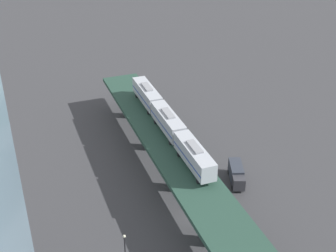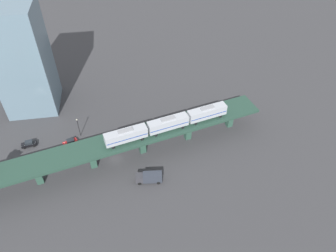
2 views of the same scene
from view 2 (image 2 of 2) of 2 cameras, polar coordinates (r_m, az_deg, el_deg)
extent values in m
plane|color=#38383A|center=(98.65, -9.10, -5.75)|extent=(400.00, 400.00, 0.00)
cube|color=#244135|center=(93.57, -9.56, -2.92)|extent=(30.19, 91.33, 0.80)
cube|color=#2D5142|center=(107.43, 10.74, 1.40)|extent=(2.18, 2.18, 6.59)
cube|color=#2D5142|center=(101.49, 3.48, -0.74)|extent=(2.18, 2.18, 6.59)
cube|color=#2D5142|center=(97.51, -4.52, -3.08)|extent=(2.18, 2.18, 6.59)
cube|color=#2D5142|center=(95.74, -13.05, -5.50)|extent=(2.18, 2.18, 6.59)
cube|color=#2D5142|center=(96.31, -21.76, -7.83)|extent=(2.18, 2.18, 6.59)
cube|color=#ADB2BA|center=(98.11, 6.81, 2.37)|extent=(5.59, 12.32, 3.10)
cube|color=navy|center=(98.30, 6.80, 2.24)|extent=(5.57, 12.10, 0.24)
cube|color=gray|center=(97.00, 6.90, 3.15)|extent=(2.37, 4.41, 0.36)
cylinder|color=black|center=(100.47, 9.15, 1.63)|extent=(0.41, 0.87, 0.84)
cylinder|color=black|center=(101.97, 8.49, 2.45)|extent=(0.41, 0.87, 0.84)
cylinder|color=black|center=(97.14, 4.85, 0.39)|extent=(0.41, 0.87, 0.84)
cylinder|color=black|center=(98.69, 4.24, 1.25)|extent=(0.41, 0.87, 0.84)
cube|color=#ADB2BA|center=(93.78, 0.00, 0.47)|extent=(5.59, 12.32, 3.10)
cube|color=navy|center=(93.98, 0.00, 0.33)|extent=(5.57, 12.10, 0.24)
cube|color=gray|center=(92.62, 0.00, 1.25)|extent=(2.37, 4.41, 0.36)
cylinder|color=black|center=(95.70, 2.60, -0.26)|extent=(0.41, 0.87, 0.84)
cylinder|color=black|center=(97.28, 2.01, 0.62)|extent=(0.41, 0.87, 0.84)
cylinder|color=black|center=(93.34, -2.10, -1.62)|extent=(0.41, 0.87, 0.84)
cylinder|color=black|center=(94.95, -2.62, -0.69)|extent=(0.41, 0.87, 0.84)
cube|color=#ADB2BA|center=(91.01, -7.34, -1.60)|extent=(5.59, 12.32, 3.10)
cube|color=navy|center=(91.22, -7.33, -1.74)|extent=(5.57, 12.10, 0.24)
cube|color=gray|center=(89.81, -7.44, -0.81)|extent=(2.37, 4.41, 0.36)
cylinder|color=black|center=(92.42, -4.53, -2.32)|extent=(0.41, 0.87, 0.84)
cylinder|color=black|center=(94.05, -5.01, -1.37)|extent=(0.41, 0.87, 0.84)
cylinder|color=black|center=(91.13, -9.52, -3.74)|extent=(0.41, 0.87, 0.84)
cylinder|color=black|center=(92.78, -9.92, -2.75)|extent=(0.41, 0.87, 0.84)
cube|color=#AD1E1E|center=(105.52, -16.66, -2.78)|extent=(3.33, 4.75, 0.80)
cube|color=#1E2328|center=(105.00, -16.67, -2.45)|extent=(2.35, 2.66, 0.76)
cylinder|color=black|center=(105.33, -15.75, -2.94)|extent=(0.47, 0.70, 0.66)
cylinder|color=black|center=(106.56, -16.05, -2.37)|extent=(0.47, 0.70, 0.66)
cylinder|color=black|center=(105.05, -17.20, -3.50)|extent=(0.47, 0.70, 0.66)
cylinder|color=black|center=(106.28, -17.48, -2.92)|extent=(0.47, 0.70, 0.66)
cube|color=black|center=(109.29, -23.05, -2.95)|extent=(2.46, 4.63, 0.80)
cube|color=#1E2328|center=(108.75, -23.08, -2.65)|extent=(1.96, 2.43, 0.76)
cylinder|color=black|center=(108.69, -22.26, -3.26)|extent=(0.34, 0.69, 0.66)
cylinder|color=black|center=(109.93, -22.28, -2.64)|extent=(0.34, 0.69, 0.66)
cylinder|color=black|center=(109.20, -23.72, -3.55)|extent=(0.34, 0.69, 0.66)
cylinder|color=black|center=(110.44, -23.71, -2.94)|extent=(0.34, 0.69, 0.66)
cube|color=#333338|center=(91.23, -4.99, -9.01)|extent=(2.39, 2.21, 2.30)
cube|color=#2D333D|center=(90.95, -2.70, -8.86)|extent=(2.80, 5.40, 2.70)
cylinder|color=black|center=(92.74, -4.94, -8.97)|extent=(0.45, 1.03, 1.00)
cylinder|color=black|center=(91.53, -4.95, -9.95)|extent=(0.45, 1.03, 1.00)
cylinder|color=black|center=(92.65, -1.71, -8.84)|extent=(0.45, 1.03, 1.00)
cylinder|color=black|center=(91.38, -1.67, -9.86)|extent=(0.45, 1.03, 1.00)
cylinder|color=black|center=(105.83, -15.28, -0.34)|extent=(0.20, 0.20, 6.50)
sphere|color=beige|center=(103.57, -15.62, 1.06)|extent=(0.44, 0.44, 0.44)
cube|color=slate|center=(115.53, -24.09, 10.48)|extent=(16.00, 16.00, 36.00)
camera|label=1|loc=(103.78, -51.02, 16.90)|focal=50.00mm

